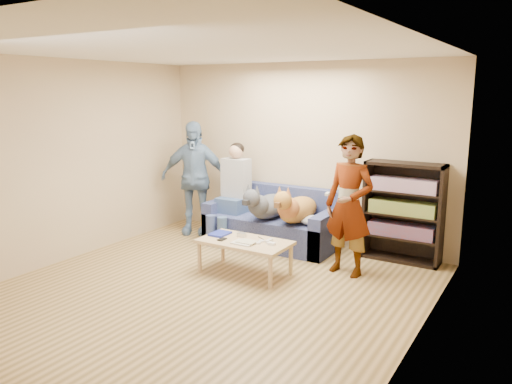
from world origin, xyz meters
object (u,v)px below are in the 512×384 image
Objects in this scene: dog_tan at (295,208)px; person_standing_right at (349,206)px; bookshelf at (403,210)px; person_seated at (232,189)px; coffee_table at (245,244)px; sofa at (273,225)px; dog_gray at (266,205)px; notebook_blue at (220,234)px; person_standing_left at (194,178)px; camera_silver at (242,235)px.

person_standing_right is at bearing -22.10° from dog_tan.
dog_tan is 1.41m from bookshelf.
coffee_table is (0.93, -1.13, -0.40)m from person_seated.
dog_gray is at bearing -83.94° from sofa.
person_seated is 1.11m from dog_tan.
coffee_table is at bearing -76.20° from sofa.
coffee_table is at bearing -7.13° from notebook_blue.
sofa is 1.54× the size of dog_gray.
person_standing_left reaches higher than dog_gray.
dog_tan reaches higher than camera_silver.
coffee_table is (-1.06, -0.66, -0.47)m from person_standing_right.
person_standing_left reaches higher than person_seated.
person_standing_right is 1.36m from camera_silver.
notebook_blue is at bearing -142.70° from bookshelf.
camera_silver is 2.13m from bookshelf.
person_standing_right is 0.99m from dog_tan.
dog_tan is (-0.90, 0.36, -0.22)m from person_standing_right.
sofa is 1.73× the size of coffee_table.
person_seated is at bearing 174.68° from dog_tan.
person_seated is at bearing 129.51° from coffee_table.
dog_gray is (0.65, -0.12, -0.15)m from person_seated.
dog_tan is at bearing -5.32° from person_seated.
sofa is at bearing 165.94° from person_standing_right.
notebook_blue is 0.41m from coffee_table.
dog_gray reaches higher than sofa.
bookshelf is (1.49, 1.49, 0.31)m from coffee_table.
person_standing_left is 1.46m from sofa.
notebook_blue is 2.39m from bookshelf.
dog_tan reaches higher than notebook_blue.
sofa is 1.86m from bookshelf.
person_seated reaches higher than dog_tan.
bookshelf reaches higher than sofa.
sofa is at bearing -172.60° from bookshelf.
person_seated reaches higher than coffee_table.
notebook_blue is at bearing -147.82° from person_standing_right.
sofa is at bearing 154.07° from dog_tan.
camera_silver is (1.51, -0.99, -0.43)m from person_standing_left.
person_standing_right is 1.64m from notebook_blue.
person_standing_right is 15.42× the size of camera_silver.
sofa is (1.32, 0.15, -0.59)m from person_standing_left.
person_standing_left is at bearing 139.40° from notebook_blue.
person_standing_right reaches higher than camera_silver.
person_standing_right is at bearing 32.05° from coffee_table.
person_seated is (-0.62, -0.13, 0.49)m from sofa.
person_seated is 1.34× the size of coffee_table.
person_standing_left reaches higher than person_standing_right.
dog_gray is (-1.34, 0.35, -0.23)m from person_standing_right.
notebook_blue is 1.22m from sofa.
notebook_blue is 0.20× the size of bookshelf.
camera_silver is 0.18m from coffee_table.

